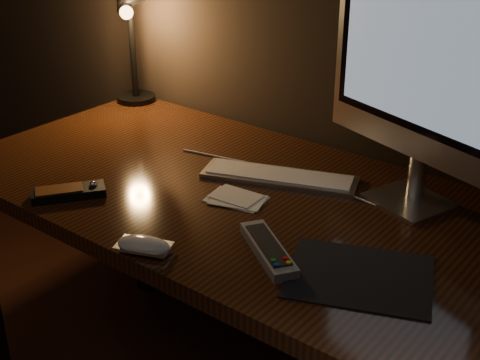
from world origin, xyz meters
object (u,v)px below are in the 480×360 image
Objects in this scene: tv_remote at (268,249)px; desk_lamp at (128,17)px; desk at (274,233)px; mouse at (144,247)px; media_remote at (68,192)px; monitor at (425,66)px; keyboard at (279,176)px.

desk_lamp reaches higher than tv_remote.
desk is 3.78× the size of desk_lamp.
tv_remote is at bearing 14.06° from mouse.
desk_lamp is (-0.71, 0.21, 0.41)m from desk.
tv_remote is (0.52, 0.08, 0.00)m from media_remote.
tv_remote is 0.48× the size of desk_lamp.
desk_lamp is (-0.36, 0.55, 0.27)m from media_remote.
media_remote reaches higher than mouse.
mouse is 0.27× the size of desk_lamp.
monitor reaches higher than media_remote.
keyboard is 0.77m from desk_lamp.
mouse is 0.25m from tv_remote.
keyboard is at bearing -5.58° from media_remote.
monitor is 0.45m from keyboard.
tv_remote is (0.17, -0.26, 0.14)m from desk.
media_remote is at bearing -81.18° from desk_lamp.
monitor is at bearing 22.98° from desk.
tv_remote is (-0.12, -0.38, -0.32)m from monitor.
monitor is at bearing -6.46° from keyboard.
desk_lamp reaches higher than media_remote.
desk is at bearing 156.95° from tv_remote.
desk is 4.12× the size of keyboard.
tv_remote is at bearing -57.11° from desk.
desk_lamp is at bearing 68.23° from media_remote.
media_remote is (-0.32, 0.06, 0.00)m from mouse.
mouse is at bearing -65.93° from media_remote.
media_remote is (-0.34, -0.39, 0.00)m from keyboard.
media_remote is (-0.65, -0.47, -0.32)m from monitor.
desk is at bearing -40.42° from desk_lamp.
tv_remote is at bearing -89.10° from monitor.
keyboard is 2.21× the size of media_remote.
keyboard is (-0.31, -0.08, -0.32)m from monitor.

